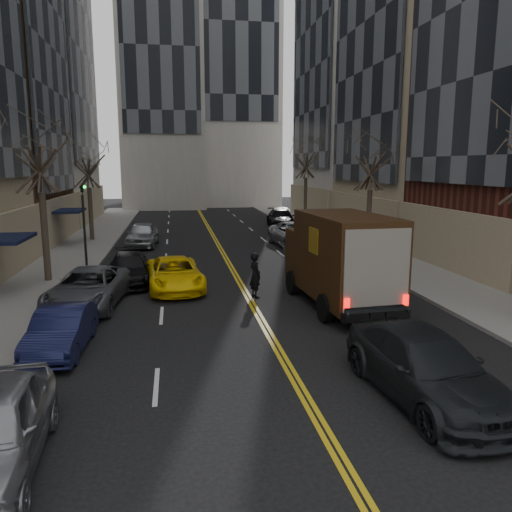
{
  "coord_description": "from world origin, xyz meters",
  "views": [
    {
      "loc": [
        -2.93,
        -3.85,
        5.41
      ],
      "look_at": [
        -0.08,
        13.48,
        2.2
      ],
      "focal_mm": 35.0,
      "sensor_mm": 36.0,
      "label": 1
    }
  ],
  "objects_px": {
    "observer_sedan": "(426,367)",
    "pedestrian": "(255,275)",
    "ups_truck": "(340,260)",
    "taxi": "(175,274)"
  },
  "relations": [
    {
      "from": "taxi",
      "to": "ups_truck",
      "type": "bearing_deg",
      "value": -36.01
    },
    {
      "from": "taxi",
      "to": "pedestrian",
      "type": "height_order",
      "value": "pedestrian"
    },
    {
      "from": "ups_truck",
      "to": "observer_sedan",
      "type": "height_order",
      "value": "ups_truck"
    },
    {
      "from": "observer_sedan",
      "to": "pedestrian",
      "type": "height_order",
      "value": "pedestrian"
    },
    {
      "from": "observer_sedan",
      "to": "ups_truck",
      "type": "bearing_deg",
      "value": 81.93
    },
    {
      "from": "ups_truck",
      "to": "taxi",
      "type": "relative_size",
      "value": 1.36
    },
    {
      "from": "ups_truck",
      "to": "pedestrian",
      "type": "distance_m",
      "value": 3.61
    },
    {
      "from": "pedestrian",
      "to": "taxi",
      "type": "bearing_deg",
      "value": 42.68
    },
    {
      "from": "observer_sedan",
      "to": "pedestrian",
      "type": "xyz_separation_m",
      "value": [
        -2.46,
        9.63,
        0.16
      ]
    },
    {
      "from": "observer_sedan",
      "to": "taxi",
      "type": "height_order",
      "value": "observer_sedan"
    }
  ]
}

